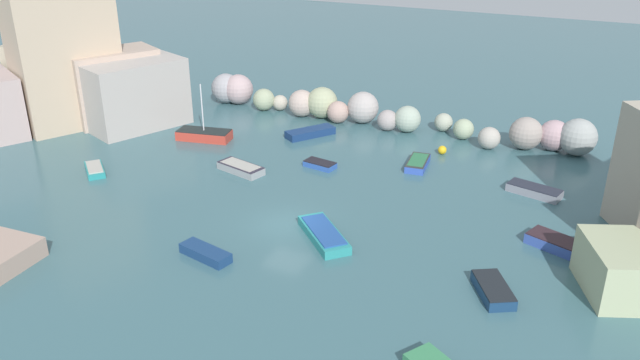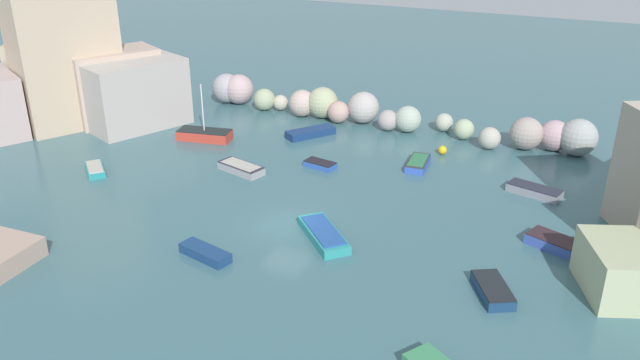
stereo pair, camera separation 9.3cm
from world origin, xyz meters
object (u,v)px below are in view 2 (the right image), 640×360
(moored_boat_0, at_px, (418,163))
(moored_boat_8, at_px, (241,168))
(moored_boat_3, at_px, (205,135))
(moored_boat_6, at_px, (557,244))
(moored_boat_4, at_px, (323,234))
(moored_boat_5, at_px, (205,253))
(moored_boat_7, at_px, (534,191))
(moored_boat_1, at_px, (95,169))
(channel_buoy, at_px, (443,150))
(moored_boat_11, at_px, (320,164))
(moored_boat_10, at_px, (493,290))
(moored_boat_9, at_px, (311,133))

(moored_boat_0, bearing_deg, moored_boat_8, 113.20)
(moored_boat_3, height_order, moored_boat_6, moored_boat_3)
(moored_boat_4, height_order, moored_boat_5, moored_boat_4)
(moored_boat_5, bearing_deg, moored_boat_7, 59.09)
(moored_boat_1, relative_size, moored_boat_4, 0.67)
(channel_buoy, relative_size, moored_boat_11, 0.27)
(moored_boat_10, bearing_deg, moored_boat_6, 128.93)
(moored_boat_0, relative_size, moored_boat_1, 1.09)
(channel_buoy, height_order, moored_boat_0, channel_buoy)
(moored_boat_0, height_order, moored_boat_3, moored_boat_3)
(moored_boat_4, height_order, moored_boat_8, moored_boat_4)
(moored_boat_0, height_order, moored_boat_1, moored_boat_0)
(moored_boat_8, bearing_deg, moored_boat_0, 43.73)
(moored_boat_0, xyz_separation_m, moored_boat_4, (-1.64, -12.42, -0.00))
(moored_boat_1, xyz_separation_m, moored_boat_6, (30.62, 2.78, 0.09))
(moored_boat_4, relative_size, moored_boat_5, 1.34)
(moored_boat_0, bearing_deg, moored_boat_4, 166.14)
(moored_boat_5, distance_m, moored_boat_8, 11.65)
(moored_boat_0, xyz_separation_m, moored_boat_1, (-20.18, -10.70, -0.07))
(moored_boat_5, bearing_deg, moored_boat_8, 124.81)
(moored_boat_3, bearing_deg, channel_buoy, -176.10)
(moored_boat_0, height_order, moored_boat_8, moored_boat_8)
(moored_boat_6, distance_m, moored_boat_7, 7.00)
(channel_buoy, height_order, moored_boat_8, channel_buoy)
(moored_boat_7, xyz_separation_m, moored_boat_8, (-19.21, -4.95, 0.01))
(moored_boat_0, height_order, moored_boat_9, moored_boat_9)
(channel_buoy, height_order, moored_boat_10, channel_buoy)
(moored_boat_0, xyz_separation_m, moored_boat_3, (-17.05, -1.91, 0.12))
(channel_buoy, height_order, moored_boat_4, channel_buoy)
(moored_boat_11, bearing_deg, moored_boat_4, -54.37)
(moored_boat_1, xyz_separation_m, moored_boat_10, (28.34, -3.22, 0.07))
(channel_buoy, bearing_deg, moored_boat_1, -146.71)
(moored_boat_8, distance_m, moored_boat_11, 5.63)
(moored_boat_7, distance_m, moored_boat_8, 19.84)
(moored_boat_4, relative_size, moored_boat_8, 1.16)
(moored_boat_6, relative_size, moored_boat_8, 0.95)
(moored_boat_8, bearing_deg, moored_boat_5, -53.29)
(channel_buoy, xyz_separation_m, moored_boat_10, (7.24, -17.08, -0.03))
(channel_buoy, height_order, moored_boat_7, channel_buoy)
(moored_boat_6, distance_m, moored_boat_8, 21.47)
(channel_buoy, xyz_separation_m, moored_boat_0, (-0.92, -3.16, -0.03))
(moored_boat_1, height_order, moored_boat_9, moored_boat_9)
(moored_boat_4, xyz_separation_m, moored_boat_7, (9.88, 11.15, -0.00))
(channel_buoy, bearing_deg, moored_boat_8, -141.73)
(moored_boat_9, bearing_deg, channel_buoy, 127.49)
(moored_boat_0, distance_m, moored_boat_5, 18.18)
(moored_boat_3, relative_size, moored_boat_7, 1.26)
(moored_boat_7, bearing_deg, moored_boat_0, -174.83)
(moored_boat_8, relative_size, moored_boat_10, 1.16)
(moored_boat_1, distance_m, moored_boat_9, 16.77)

